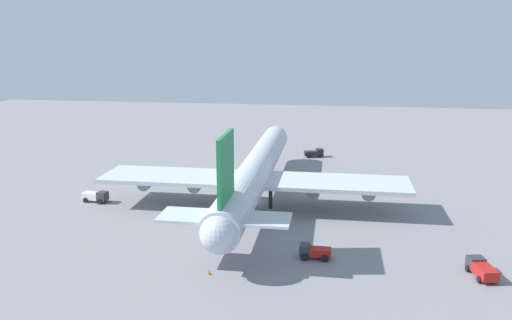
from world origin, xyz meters
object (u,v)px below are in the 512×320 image
object	(u,v)px
maintenance_van	(96,196)
safety_cone_tail	(209,272)
cargo_airplane	(256,172)
catering_truck	(315,153)
safety_cone_nose	(266,161)
baggage_tug	(482,269)
pushback_tractor	(314,251)

from	to	relation	value
maintenance_van	safety_cone_tail	bearing A→B (deg)	-133.70
cargo_airplane	maintenance_van	bearing A→B (deg)	97.39
catering_truck	safety_cone_nose	world-z (taller)	catering_truck
baggage_tug	safety_cone_nose	xyz separation A→B (m)	(58.17, 35.93, -0.70)
safety_cone_tail	baggage_tug	bearing A→B (deg)	-82.46
safety_cone_nose	safety_cone_tail	distance (m)	62.85
safety_cone_nose	safety_cone_tail	world-z (taller)	safety_cone_nose
cargo_airplane	safety_cone_tail	world-z (taller)	cargo_airplane
pushback_tractor	safety_cone_tail	bearing A→B (deg)	118.05
maintenance_van	pushback_tractor	world-z (taller)	maintenance_van
pushback_tractor	maintenance_van	bearing A→B (deg)	64.59
baggage_tug	pushback_tractor	bearing A→B (deg)	83.45
catering_truck	safety_cone_nose	xyz separation A→B (m)	(-7.77, 11.54, -0.69)
safety_cone_nose	safety_cone_tail	size ratio (longest dim) A/B	1.24
cargo_airplane	safety_cone_nose	size ratio (longest dim) A/B	86.83
cargo_airplane	maintenance_van	distance (m)	30.46
safety_cone_tail	cargo_airplane	bearing A→B (deg)	-2.90
catering_truck	safety_cone_tail	distance (m)	71.46
cargo_airplane	safety_cone_nose	world-z (taller)	cargo_airplane
safety_cone_nose	baggage_tug	bearing A→B (deg)	-148.30
maintenance_van	baggage_tug	distance (m)	67.35
catering_truck	pushback_tractor	size ratio (longest dim) A/B	1.15
maintenance_van	catering_truck	size ratio (longest dim) A/B	1.00
maintenance_van	baggage_tug	size ratio (longest dim) A/B	0.91
cargo_airplane	catering_truck	distance (m)	41.14
cargo_airplane	safety_cone_tail	xyz separation A→B (m)	(-30.86, 1.56, -5.69)
catering_truck	safety_cone_tail	bearing A→B (deg)	171.22
catering_truck	baggage_tug	bearing A→B (deg)	-159.70
pushback_tractor	baggage_tug	bearing A→B (deg)	-96.55
pushback_tractor	safety_cone_nose	distance (m)	57.43
maintenance_van	baggage_tug	world-z (taller)	maintenance_van
baggage_tug	safety_cone_tail	xyz separation A→B (m)	(-4.67, 35.29, -0.78)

